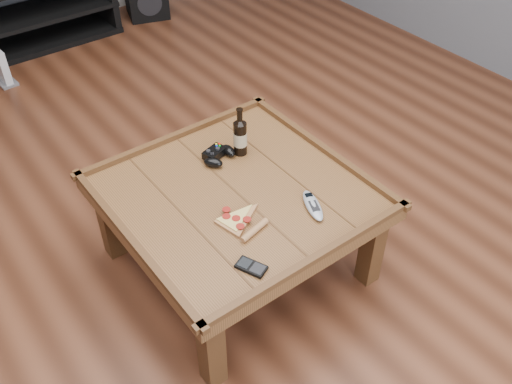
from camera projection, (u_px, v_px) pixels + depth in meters
ground at (238, 264)px, 2.67m from camera, size 6.00×6.00×0.00m
baseboard at (14, 29)px, 4.44m from camera, size 5.00×0.02×0.10m
coffee_table at (236, 202)px, 2.42m from camera, size 1.03×1.03×0.48m
media_console at (18, 16)px, 4.16m from camera, size 1.40×0.45×0.50m
beer_bottle at (240, 136)px, 2.52m from camera, size 0.06×0.06×0.23m
game_controller at (218, 155)px, 2.53m from camera, size 0.18×0.14×0.05m
pizza_slice at (239, 222)px, 2.23m from camera, size 0.21×0.28×0.03m
smartphone at (251, 267)px, 2.06m from camera, size 0.10×0.13×0.01m
remote_control at (313, 205)px, 2.30m from camera, size 0.12×0.20×0.03m
game_console at (1, 68)px, 3.85m from camera, size 0.12×0.21×0.25m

